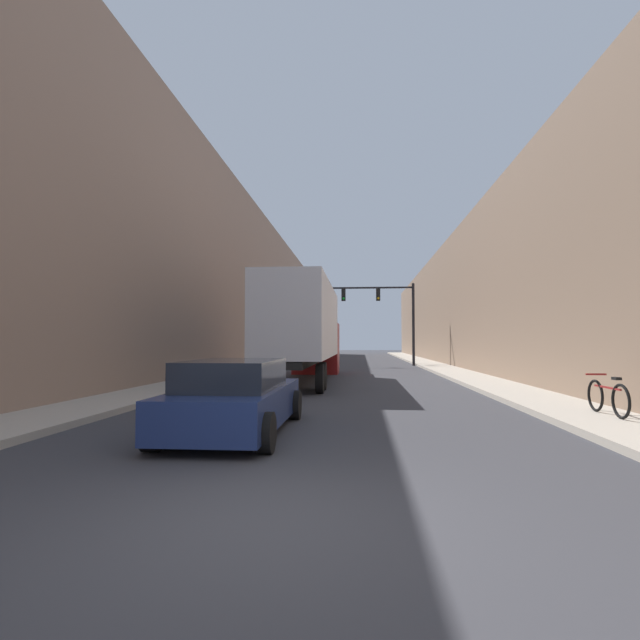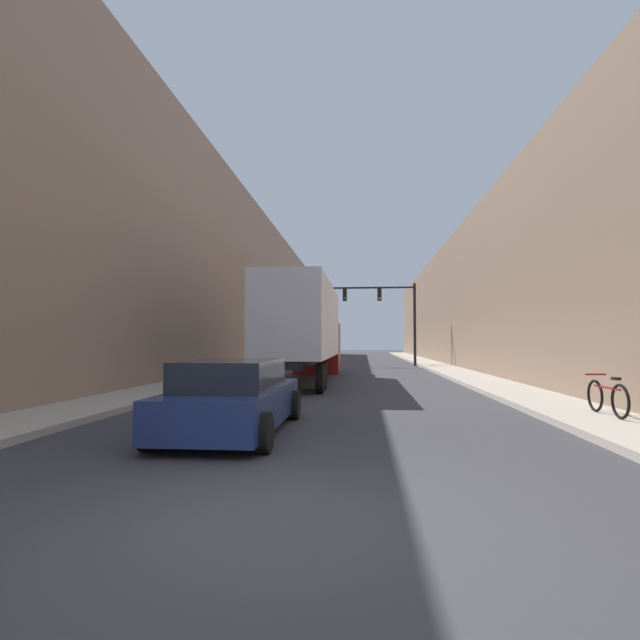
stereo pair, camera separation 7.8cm
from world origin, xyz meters
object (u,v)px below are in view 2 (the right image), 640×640
Objects in this scene: semi_truck at (306,328)px; sedan_car at (234,398)px; parked_bicycle at (607,397)px; traffic_signal_gantry at (388,308)px.

semi_truck reaches higher than sedan_car.
parked_bicycle is (7.64, 1.87, -0.13)m from sedan_car.
semi_truck is 1.69× the size of traffic_signal_gantry.
sedan_car is 0.61× the size of traffic_signal_gantry.
semi_truck is 12.54m from sedan_car.
semi_truck reaches higher than parked_bicycle.
sedan_car is 2.58× the size of parked_bicycle.
semi_truck is 15.43m from traffic_signal_gantry.
parked_bicycle is at bearing -53.91° from semi_truck.
semi_truck is 13.18m from parked_bicycle.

